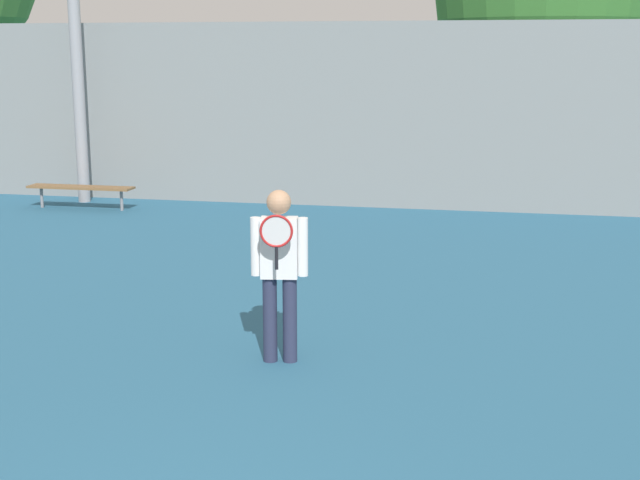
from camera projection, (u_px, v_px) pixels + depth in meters
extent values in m
cylinder|color=#282D47|center=(270.00, 319.00, 8.72)|extent=(0.14, 0.14, 0.86)
cylinder|color=#282D47|center=(290.00, 320.00, 8.71)|extent=(0.14, 0.14, 0.86)
cube|color=white|center=(279.00, 248.00, 8.56)|extent=(0.38, 0.25, 0.59)
cylinder|color=white|center=(256.00, 246.00, 8.57)|extent=(0.10, 0.10, 0.57)
cylinder|color=white|center=(303.00, 247.00, 8.55)|extent=(0.10, 0.10, 0.57)
sphere|color=tan|center=(279.00, 202.00, 8.47)|extent=(0.24, 0.24, 0.24)
cylinder|color=black|center=(277.00, 258.00, 8.30)|extent=(0.03, 0.03, 0.22)
torus|color=red|center=(276.00, 231.00, 8.24)|extent=(0.31, 0.07, 0.31)
cylinder|color=silver|center=(276.00, 231.00, 8.24)|extent=(0.26, 0.05, 0.27)
cube|color=brown|center=(81.00, 187.00, 17.15)|extent=(2.09, 0.40, 0.04)
cylinder|color=gray|center=(42.00, 197.00, 17.36)|extent=(0.06, 0.06, 0.40)
cylinder|color=gray|center=(122.00, 200.00, 17.02)|extent=(0.06, 0.06, 0.40)
cube|color=gray|center=(412.00, 117.00, 16.92)|extent=(30.50, 0.06, 3.55)
cylinder|color=brown|center=(537.00, 125.00, 22.61)|extent=(0.35, 0.35, 2.30)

